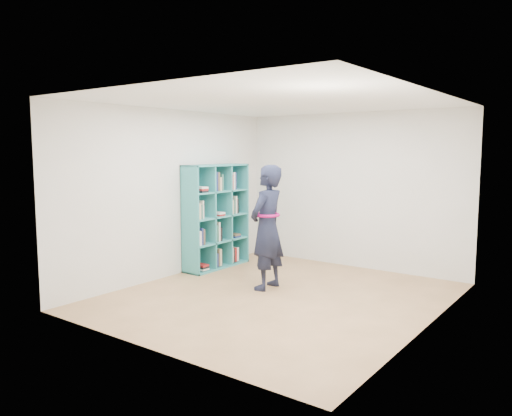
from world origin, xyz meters
The scene contains 9 objects.
floor centered at (0.00, 0.00, 0.00)m, with size 4.50×4.50×0.00m, color olive.
ceiling centered at (0.00, 0.00, 2.60)m, with size 4.50×4.50×0.00m, color white.
wall_left centered at (-2.00, 0.00, 1.30)m, with size 0.02×4.50×2.60m, color silver.
wall_right centered at (2.00, 0.00, 1.30)m, with size 0.02×4.50×2.60m, color silver.
wall_back centered at (0.00, 2.25, 1.30)m, with size 4.00×0.02×2.60m, color silver.
wall_front centered at (0.00, -2.25, 1.30)m, with size 4.00×0.02×2.60m, color silver.
bookshelf centered at (-1.83, 0.82, 0.85)m, with size 0.38×1.31×1.74m.
person centered at (-0.35, 0.25, 0.89)m, with size 0.46×0.67×1.77m.
smartphone centered at (-0.50, 0.33, 1.00)m, with size 0.02×0.11×0.14m.
Camera 1 is at (3.66, -5.47, 1.97)m, focal length 35.00 mm.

